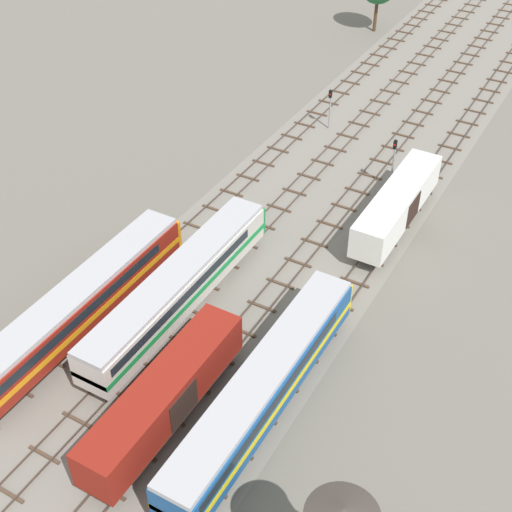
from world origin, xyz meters
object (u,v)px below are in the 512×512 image
signal_post_nearest (394,158)px  signal_post_near (330,103)px  diesel_railcar_centre_near (264,386)px  diesel_railcar_left_midfar (178,286)px  freight_boxcar_centre_far (397,204)px  freight_boxcar_centre_left_nearest (165,395)px  diesel_railcar_far_left_mid (80,303)px

signal_post_nearest → signal_post_near: size_ratio=1.20×
diesel_railcar_centre_near → signal_post_near: (-12.41, 36.23, 0.31)m
signal_post_nearest → diesel_railcar_centre_near: bearing=-85.0°
diesel_railcar_left_midfar → signal_post_nearest: signal_post_nearest is taller
freight_boxcar_centre_far → freight_boxcar_centre_left_nearest: bearing=-100.6°
diesel_railcar_far_left_mid → freight_boxcar_centre_left_nearest: bearing=-20.9°
signal_post_near → signal_post_nearest: bearing=-38.6°
diesel_railcar_centre_near → diesel_railcar_left_midfar: same height
diesel_railcar_left_midfar → signal_post_nearest: 24.34m
diesel_railcar_far_left_mid → diesel_railcar_centre_near: bearing=-0.9°
diesel_railcar_far_left_mid → diesel_railcar_left_midfar: (4.96, 4.91, 0.00)m
signal_post_near → diesel_railcar_far_left_mid: bearing=-93.9°
freight_boxcar_centre_left_nearest → diesel_railcar_far_left_mid: bearing=159.1°
diesel_railcar_far_left_mid → freight_boxcar_centre_far: bearing=56.8°
diesel_railcar_left_midfar → freight_boxcar_centre_far: 20.45m
diesel_railcar_far_left_mid → signal_post_nearest: bearing=66.1°
diesel_railcar_centre_near → freight_boxcar_centre_left_nearest: bearing=-144.3°
diesel_railcar_far_left_mid → signal_post_nearest: size_ratio=3.80×
diesel_railcar_far_left_mid → freight_boxcar_centre_far: diesel_railcar_far_left_mid is taller
diesel_railcar_left_midfar → signal_post_near: bearing=94.6°
diesel_railcar_left_midfar → signal_post_nearest: bearing=72.2°
diesel_railcar_far_left_mid → signal_post_near: size_ratio=4.55×
freight_boxcar_centre_left_nearest → freight_boxcar_centre_far: bearing=79.4°
diesel_railcar_far_left_mid → signal_post_nearest: signal_post_nearest is taller
diesel_railcar_far_left_mid → signal_post_near: bearing=86.1°
signal_post_near → diesel_railcar_left_midfar: bearing=-85.4°
diesel_railcar_centre_near → freight_boxcar_centre_far: diesel_railcar_centre_near is taller
diesel_railcar_far_left_mid → signal_post_near: signal_post_near is taller
freight_boxcar_centre_left_nearest → diesel_railcar_left_midfar: 10.03m
freight_boxcar_centre_far → signal_post_near: signal_post_near is taller
diesel_railcar_left_midfar → signal_post_near: 31.19m
freight_boxcar_centre_left_nearest → diesel_railcar_centre_near: diesel_railcar_centre_near is taller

